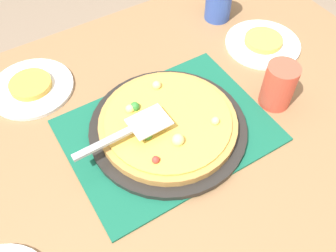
# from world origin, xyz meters

# --- Properties ---
(ground_plane) EXTENTS (8.00, 8.00, 0.00)m
(ground_plane) POSITION_xyz_m (0.00, 0.00, 0.00)
(ground_plane) COLOR #84705B
(dining_table) EXTENTS (1.40, 1.00, 0.75)m
(dining_table) POSITION_xyz_m (0.00, 0.00, 0.64)
(dining_table) COLOR olive
(dining_table) RESTS_ON ground_plane
(placemat) EXTENTS (0.48, 0.36, 0.01)m
(placemat) POSITION_xyz_m (0.00, 0.00, 0.75)
(placemat) COLOR #145B42
(placemat) RESTS_ON dining_table
(pizza_pan) EXTENTS (0.38, 0.38, 0.01)m
(pizza_pan) POSITION_xyz_m (0.00, 0.00, 0.76)
(pizza_pan) COLOR black
(pizza_pan) RESTS_ON placemat
(pizza) EXTENTS (0.33, 0.33, 0.05)m
(pizza) POSITION_xyz_m (0.00, -0.00, 0.78)
(pizza) COLOR #B78442
(pizza) RESTS_ON pizza_pan
(plate_near_left) EXTENTS (0.22, 0.22, 0.01)m
(plate_near_left) POSITION_xyz_m (0.24, -0.31, 0.76)
(plate_near_left) COLOR white
(plate_near_left) RESTS_ON dining_table
(plate_far_right) EXTENTS (0.22, 0.22, 0.01)m
(plate_far_right) POSITION_xyz_m (-0.41, -0.13, 0.76)
(plate_far_right) COLOR white
(plate_far_right) RESTS_ON dining_table
(served_slice_left) EXTENTS (0.11, 0.11, 0.02)m
(served_slice_left) POSITION_xyz_m (0.24, -0.31, 0.77)
(served_slice_left) COLOR gold
(served_slice_left) RESTS_ON plate_near_left
(served_slice_right) EXTENTS (0.11, 0.11, 0.02)m
(served_slice_right) POSITION_xyz_m (-0.41, -0.13, 0.77)
(served_slice_right) COLOR #EAB747
(served_slice_right) RESTS_ON plate_far_right
(cup_near) EXTENTS (0.08, 0.08, 0.12)m
(cup_near) POSITION_xyz_m (-0.28, 0.06, 0.81)
(cup_near) COLOR #E04C38
(cup_near) RESTS_ON dining_table
(cup_far) EXTENTS (0.08, 0.08, 0.12)m
(cup_far) POSITION_xyz_m (-0.37, -0.31, 0.81)
(cup_far) COLOR #3351AD
(cup_far) RESTS_ON dining_table
(pizza_server) EXTENTS (0.23, 0.07, 0.01)m
(pizza_server) POSITION_xyz_m (0.10, 0.00, 0.82)
(pizza_server) COLOR silver
(pizza_server) RESTS_ON pizza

